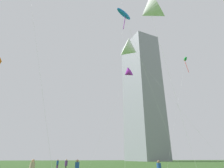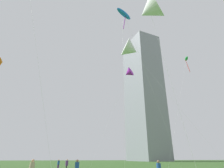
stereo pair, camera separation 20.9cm
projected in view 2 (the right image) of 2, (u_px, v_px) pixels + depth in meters
person_standing_1 at (67, 164)px, 25.86m from camera, size 0.40×0.40×1.80m
person_standing_2 at (58, 164)px, 31.56m from camera, size 0.37×0.37×1.66m
person_standing_4 at (77, 168)px, 16.91m from camera, size 0.40×0.40×1.79m
kite_flying_0 at (124, 14)px, 26.83m from camera, size 11.21×8.18×22.94m
kite_flying_2 at (128, 73)px, 46.78m from camera, size 10.84×3.50×24.00m
kite_flying_3 at (186, 59)px, 48.07m from camera, size 11.37×5.01×27.40m
kite_flying_7 at (131, 49)px, 29.77m from camera, size 11.91×6.26×20.57m
kite_flying_8 at (149, 10)px, 17.98m from camera, size 4.92×3.66×17.31m
distant_highrise_0 at (144, 94)px, 123.89m from camera, size 23.37×28.86×85.54m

